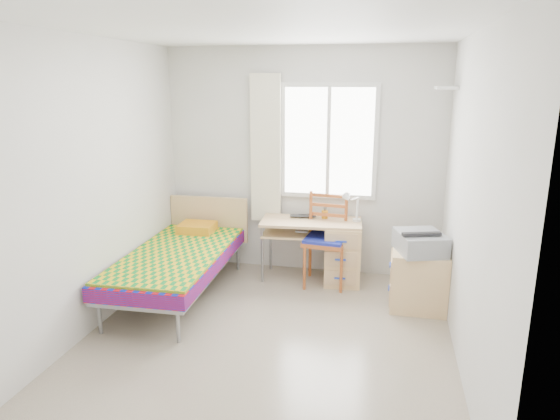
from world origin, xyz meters
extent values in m
plane|color=#BCAD93|center=(0.00, 0.00, 0.00)|extent=(3.50, 3.50, 0.00)
plane|color=white|center=(0.00, 0.00, 2.60)|extent=(3.50, 3.50, 0.00)
plane|color=silver|center=(0.00, 1.75, 1.30)|extent=(3.20, 0.00, 3.20)
plane|color=silver|center=(-1.60, 0.00, 1.30)|extent=(0.00, 3.50, 3.50)
plane|color=silver|center=(1.60, 0.00, 1.30)|extent=(0.00, 3.50, 3.50)
cube|color=white|center=(0.30, 1.73, 1.55)|extent=(1.10, 0.04, 1.30)
cube|color=white|center=(0.30, 1.72, 1.55)|extent=(1.00, 0.02, 1.20)
cube|color=white|center=(0.30, 1.72, 1.55)|extent=(0.04, 0.02, 1.20)
cube|color=beige|center=(-0.42, 1.68, 1.45)|extent=(0.35, 0.05, 1.70)
cube|color=white|center=(1.49, 1.40, 2.15)|extent=(0.20, 0.32, 0.03)
cube|color=gray|center=(-1.12, 0.65, 0.34)|extent=(0.94, 2.00, 0.06)
cube|color=#B30B16|center=(-1.12, 0.65, 0.42)|extent=(0.98, 2.03, 0.14)
cube|color=gold|center=(-1.12, 0.63, 0.50)|extent=(0.96, 1.91, 0.03)
cube|color=tan|center=(-1.12, 1.61, 0.60)|extent=(0.95, 0.07, 0.55)
cube|color=orange|center=(-1.17, 1.34, 0.56)|extent=(0.40, 0.35, 0.10)
cylinder|color=gray|center=(-1.49, -0.25, 0.16)|extent=(0.04, 0.04, 0.32)
cylinder|color=gray|center=(-0.74, 1.54, 0.16)|extent=(0.04, 0.04, 0.32)
cube|color=tan|center=(0.16, 1.43, 0.68)|extent=(1.15, 0.60, 0.03)
cube|color=tan|center=(0.52, 1.43, 0.33)|extent=(0.43, 0.52, 0.67)
cube|color=tan|center=(-0.04, 1.43, 0.54)|extent=(0.71, 0.52, 0.02)
cylinder|color=gray|center=(-0.36, 1.22, 0.33)|extent=(0.03, 0.03, 0.67)
cylinder|color=gray|center=(-0.36, 1.64, 0.33)|extent=(0.03, 0.03, 0.67)
cube|color=#A54C20|center=(0.34, 1.31, 0.50)|extent=(0.49, 0.49, 0.04)
cube|color=navy|center=(0.34, 1.31, 0.53)|extent=(0.47, 0.47, 0.04)
cube|color=#A54C20|center=(0.34, 1.51, 0.81)|extent=(0.40, 0.07, 0.44)
cylinder|color=#A54C20|center=(0.14, 1.11, 0.25)|extent=(0.03, 0.03, 0.50)
cylinder|color=#A54C20|center=(0.54, 1.51, 0.51)|extent=(0.04, 0.04, 1.02)
cube|color=tan|center=(1.33, 0.92, 0.30)|extent=(0.54, 0.49, 0.59)
cube|color=tan|center=(1.05, 0.92, 0.43)|extent=(0.02, 0.45, 0.22)
cube|color=tan|center=(1.05, 0.92, 0.18)|extent=(0.02, 0.45, 0.22)
cube|color=gray|center=(1.31, 0.89, 0.69)|extent=(0.54, 0.58, 0.20)
cube|color=black|center=(1.31, 0.89, 0.79)|extent=(0.43, 0.47, 0.02)
imported|color=black|center=(0.05, 1.51, 0.71)|extent=(0.33, 0.24, 0.02)
cylinder|color=orange|center=(0.30, 1.56, 0.74)|extent=(0.09, 0.09, 0.09)
cylinder|color=white|center=(0.66, 1.51, 0.71)|extent=(0.09, 0.09, 0.03)
cylinder|color=white|center=(0.66, 1.51, 0.84)|extent=(0.02, 0.11, 0.25)
cylinder|color=white|center=(0.64, 1.43, 0.97)|extent=(0.12, 0.22, 0.10)
cone|color=white|center=(0.56, 1.33, 1.00)|extent=(0.13, 0.14, 0.12)
imported|color=gray|center=(-0.01, 1.41, 0.59)|extent=(0.15, 0.20, 0.01)
camera|label=1|loc=(0.96, -3.90, 2.22)|focal=32.00mm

